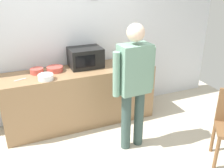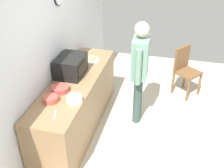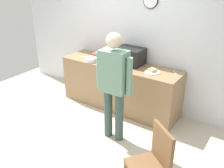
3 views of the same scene
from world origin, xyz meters
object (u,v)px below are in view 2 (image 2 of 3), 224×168
(spoon_utensil, at_px, (87,51))
(fork_utensil, at_px, (55,114))
(microwave, at_px, (71,66))
(cereal_bowl, at_px, (51,99))
(salad_bowl, at_px, (74,99))
(mixing_bowl, at_px, (60,89))
(sandwich_plate, at_px, (92,59))
(person_standing, at_px, (140,66))
(wooden_chair, at_px, (185,69))

(spoon_utensil, bearing_deg, fork_utensil, -173.26)
(microwave, bearing_deg, cereal_bowl, -179.46)
(salad_bowl, bearing_deg, mixing_bowl, 57.09)
(microwave, distance_m, salad_bowl, 0.74)
(sandwich_plate, bearing_deg, person_standing, -103.92)
(microwave, relative_size, wooden_chair, 0.53)
(cereal_bowl, bearing_deg, microwave, 0.54)
(mixing_bowl, bearing_deg, wooden_chair, -43.05)
(sandwich_plate, height_order, salad_bowl, salad_bowl)
(fork_utensil, bearing_deg, person_standing, -32.12)
(microwave, distance_m, fork_utensil, 1.02)
(fork_utensil, bearing_deg, sandwich_plate, 0.97)
(microwave, xyz_separation_m, wooden_chair, (1.34, -1.73, -0.52))
(sandwich_plate, xyz_separation_m, salad_bowl, (-1.20, -0.15, 0.02))
(microwave, relative_size, spoon_utensil, 2.94)
(sandwich_plate, bearing_deg, spoon_utensil, 30.96)
(salad_bowl, xyz_separation_m, fork_utensil, (-0.33, 0.13, -0.03))
(wooden_chair, bearing_deg, mixing_bowl, 136.95)
(microwave, distance_m, spoon_utensil, 0.87)
(fork_utensil, xyz_separation_m, spoon_utensil, (1.85, 0.22, 0.00))
(microwave, height_order, salad_bowl, microwave)
(fork_utensil, distance_m, wooden_chair, 2.83)
(salad_bowl, bearing_deg, person_standing, -35.25)
(cereal_bowl, relative_size, wooden_chair, 0.20)
(sandwich_plate, height_order, wooden_chair, sandwich_plate)
(cereal_bowl, height_order, person_standing, person_standing)
(microwave, distance_m, mixing_bowl, 0.50)
(sandwich_plate, distance_m, person_standing, 0.88)
(cereal_bowl, bearing_deg, fork_utensil, -145.84)
(cereal_bowl, bearing_deg, spoon_utensil, 1.84)
(sandwich_plate, bearing_deg, cereal_bowl, 173.72)
(mixing_bowl, xyz_separation_m, spoon_utensil, (1.34, 0.07, -0.03))
(salad_bowl, distance_m, person_standing, 1.22)
(mixing_bowl, bearing_deg, person_standing, -50.31)
(cereal_bowl, distance_m, mixing_bowl, 0.26)
(salad_bowl, relative_size, mixing_bowl, 0.88)
(fork_utensil, distance_m, spoon_utensil, 1.86)
(cereal_bowl, distance_m, spoon_utensil, 1.61)
(person_standing, bearing_deg, microwave, 107.92)
(microwave, height_order, cereal_bowl, microwave)
(mixing_bowl, relative_size, spoon_utensil, 1.40)
(sandwich_plate, distance_m, wooden_chair, 1.82)
(cereal_bowl, xyz_separation_m, spoon_utensil, (1.60, 0.05, -0.03))
(mixing_bowl, relative_size, fork_utensil, 1.40)
(mixing_bowl, distance_m, wooden_chair, 2.53)
(spoon_utensil, bearing_deg, sandwich_plate, -149.04)
(sandwich_plate, height_order, fork_utensil, sandwich_plate)
(cereal_bowl, xyz_separation_m, fork_utensil, (-0.25, -0.17, -0.03))
(cereal_bowl, height_order, mixing_bowl, cereal_bowl)
(person_standing, height_order, wooden_chair, person_standing)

